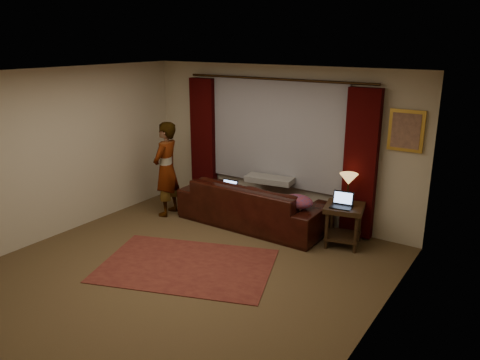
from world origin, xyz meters
name	(u,v)px	position (x,y,z in m)	size (l,w,h in m)	color
floor	(185,272)	(0.00, 0.00, -0.01)	(5.00, 5.00, 0.01)	brown
ceiling	(177,74)	(0.00, 0.00, 2.60)	(5.00, 5.00, 0.02)	silver
wall_back	(277,144)	(0.00, 2.50, 1.30)	(5.00, 0.02, 2.60)	#C1B699
wall_left	(58,153)	(-2.50, 0.00, 1.30)	(0.02, 5.00, 2.60)	#C1B699
wall_right	(375,220)	(2.50, 0.00, 1.30)	(0.02, 5.00, 2.60)	#C1B699
sheer_curtain	(276,132)	(0.00, 2.44, 1.50)	(2.50, 0.05, 1.80)	gray
drape_left	(204,141)	(-1.50, 2.39, 1.18)	(0.50, 0.14, 2.30)	black
drape_right	(360,164)	(1.50, 2.39, 1.18)	(0.50, 0.14, 2.30)	black
curtain_rod	(276,79)	(0.00, 2.39, 2.38)	(0.04, 0.04, 3.40)	#301F0D
picture_frame	(406,131)	(2.10, 2.47, 1.75)	(0.50, 0.04, 0.60)	gold
sofa	(253,196)	(-0.12, 1.93, 0.51)	(2.52, 1.09, 1.02)	black
throw_blanket	(270,164)	(0.03, 2.20, 1.01)	(0.80, 0.32, 0.09)	gray
clothing_pile	(298,202)	(0.77, 1.79, 0.61)	(0.49, 0.37, 0.21)	brown
laptop_sofa	(227,188)	(-0.54, 1.77, 0.61)	(0.29, 0.32, 0.21)	black
area_rug	(187,265)	(-0.08, 0.14, 0.01)	(2.32, 1.55, 0.01)	maroon
end_table	(343,225)	(1.45, 1.97, 0.32)	(0.55, 0.55, 0.64)	black
tiffany_lamp	(348,188)	(1.42, 2.15, 0.86)	(0.27, 0.27, 0.44)	olive
laptop_table	(342,200)	(1.44, 1.86, 0.75)	(0.30, 0.33, 0.22)	black
person	(166,169)	(-1.64, 1.50, 0.83)	(0.49, 0.49, 1.66)	gray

